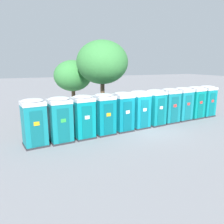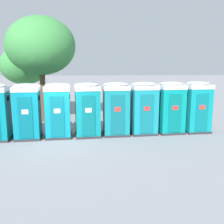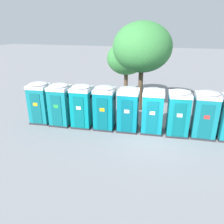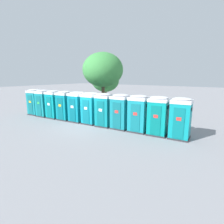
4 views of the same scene
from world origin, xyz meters
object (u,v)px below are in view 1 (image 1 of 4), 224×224
(portapotty_6, at_px, (155,107))
(portapotty_2, at_px, (83,116))
(portapotty_7, at_px, (169,105))
(portapotty_8, at_px, (182,104))
(portapotty_5, at_px, (139,109))
(portapotty_10, at_px, (206,101))
(portapotty_0, at_px, (34,122))
(portapotty_9, at_px, (195,102))
(portapotty_4, at_px, (123,111))
(street_tree_0, at_px, (73,76))
(portapotty_3, at_px, (104,114))
(street_tree_1, at_px, (102,62))
(portapotty_1, at_px, (60,119))

(portapotty_6, bearing_deg, portapotty_2, -174.19)
(portapotty_7, distance_m, portapotty_8, 1.37)
(portapotty_5, distance_m, portapotty_10, 6.85)
(portapotty_0, bearing_deg, portapotty_8, 5.57)
(portapotty_6, height_order, portapotty_9, same)
(portapotty_6, distance_m, portapotty_8, 2.74)
(portapotty_4, bearing_deg, portapotty_9, 5.70)
(portapotty_2, relative_size, street_tree_0, 0.55)
(portapotty_3, height_order, street_tree_1, street_tree_1)
(portapotty_1, height_order, portapotty_2, same)
(portapotty_8, height_order, portapotty_10, same)
(portapotty_3, relative_size, portapotty_8, 1.00)
(portapotty_0, distance_m, portapotty_3, 4.11)
(portapotty_0, relative_size, street_tree_0, 0.55)
(portapotty_6, bearing_deg, portapotty_8, 6.49)
(portapotty_0, distance_m, portapotty_7, 9.59)
(portapotty_2, distance_m, portapotty_7, 6.85)
(portapotty_2, distance_m, portapotty_9, 9.59)
(portapotty_0, relative_size, portapotty_9, 1.00)
(portapotty_2, bearing_deg, portapotty_0, -175.85)
(portapotty_5, bearing_deg, portapotty_0, -174.50)
(portapotty_7, bearing_deg, portapotty_4, -173.95)
(portapotty_1, bearing_deg, portapotty_0, -177.84)
(portapotty_4, bearing_deg, portapotty_5, 6.90)
(portapotty_2, relative_size, street_tree_1, 0.42)
(portapotty_1, bearing_deg, portapotty_8, 6.05)
(portapotty_3, xyz_separation_m, portapotty_6, (4.09, 0.42, 0.00))
(portapotty_1, distance_m, portapotty_2, 1.37)
(portapotty_9, relative_size, street_tree_1, 0.42)
(portapotty_10, bearing_deg, street_tree_0, 151.96)
(portapotty_3, xyz_separation_m, portapotty_5, (2.72, 0.32, 0.00))
(portapotty_2, bearing_deg, street_tree_1, 54.19)
(portapotty_4, xyz_separation_m, portapotty_8, (5.45, 0.57, -0.00))
(portapotty_5, distance_m, portapotty_6, 1.37)
(portapotty_0, xyz_separation_m, portapotty_9, (12.27, 1.17, -0.00))
(portapotty_8, height_order, street_tree_0, street_tree_0)
(portapotty_9, bearing_deg, portapotty_6, -174.15)
(portapotty_8, xyz_separation_m, portapotty_10, (2.73, 0.23, 0.00))
(portapotty_8, distance_m, street_tree_1, 6.90)
(portapotty_9, bearing_deg, portapotty_2, -174.17)
(portapotty_4, distance_m, portapotty_7, 4.11)
(portapotty_6, distance_m, portapotty_7, 1.37)
(portapotty_0, xyz_separation_m, portapotty_1, (1.37, 0.05, -0.00))
(portapotty_4, bearing_deg, portapotty_8, 5.98)
(portapotty_1, xyz_separation_m, portapotty_10, (12.27, 1.24, 0.00))
(portapotty_2, bearing_deg, portapotty_3, 5.78)
(portapotty_0, relative_size, street_tree_1, 0.42)
(portapotty_1, bearing_deg, street_tree_1, 43.89)
(portapotty_8, bearing_deg, portapotty_10, 4.74)
(portapotty_9, distance_m, portapotty_10, 1.37)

